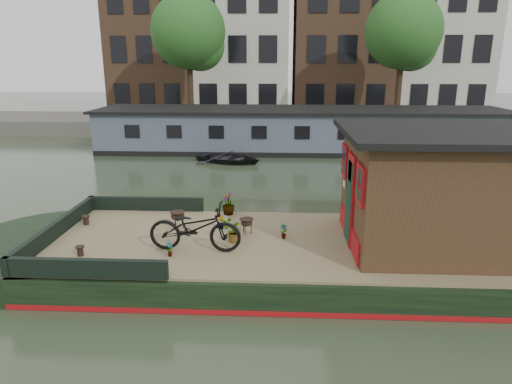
{
  "coord_description": "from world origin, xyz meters",
  "views": [
    {
      "loc": [
        -1.08,
        -9.16,
        4.35
      ],
      "look_at": [
        -1.57,
        0.5,
        1.59
      ],
      "focal_mm": 32.0,
      "sensor_mm": 36.0,
      "label": 1
    }
  ],
  "objects_px": {
    "cabin": "(438,188)",
    "brazier_front": "(178,220)",
    "potted_plant_a": "(284,231)",
    "dinghy": "(229,155)",
    "brazier_rear": "(247,226)",
    "bicycle": "(195,228)"
  },
  "relations": [
    {
      "from": "bicycle",
      "to": "brazier_front",
      "type": "height_order",
      "value": "bicycle"
    },
    {
      "from": "bicycle",
      "to": "potted_plant_a",
      "type": "xyz_separation_m",
      "value": [
        1.79,
        0.75,
        -0.32
      ]
    },
    {
      "from": "brazier_rear",
      "to": "dinghy",
      "type": "height_order",
      "value": "brazier_rear"
    },
    {
      "from": "brazier_front",
      "to": "brazier_rear",
      "type": "xyz_separation_m",
      "value": [
        1.61,
        -0.3,
        -0.02
      ]
    },
    {
      "from": "dinghy",
      "to": "potted_plant_a",
      "type": "bearing_deg",
      "value": -145.83
    },
    {
      "from": "potted_plant_a",
      "to": "dinghy",
      "type": "distance_m",
      "value": 11.04
    },
    {
      "from": "brazier_front",
      "to": "dinghy",
      "type": "xyz_separation_m",
      "value": [
        0.06,
        10.24,
        -0.53
      ]
    },
    {
      "from": "cabin",
      "to": "potted_plant_a",
      "type": "xyz_separation_m",
      "value": [
        -3.14,
        0.13,
        -1.06
      ]
    },
    {
      "from": "cabin",
      "to": "potted_plant_a",
      "type": "relative_size",
      "value": 11.86
    },
    {
      "from": "brazier_front",
      "to": "brazier_rear",
      "type": "height_order",
      "value": "brazier_front"
    },
    {
      "from": "cabin",
      "to": "brazier_front",
      "type": "height_order",
      "value": "cabin"
    },
    {
      "from": "brazier_front",
      "to": "cabin",
      "type": "bearing_deg",
      "value": -6.76
    },
    {
      "from": "potted_plant_a",
      "to": "cabin",
      "type": "bearing_deg",
      "value": -2.37
    },
    {
      "from": "bicycle",
      "to": "brazier_rear",
      "type": "xyz_separation_m",
      "value": [
        0.97,
        0.97,
        -0.31
      ]
    },
    {
      "from": "potted_plant_a",
      "to": "brazier_rear",
      "type": "distance_m",
      "value": 0.85
    },
    {
      "from": "potted_plant_a",
      "to": "bicycle",
      "type": "bearing_deg",
      "value": -157.41
    },
    {
      "from": "bicycle",
      "to": "brazier_rear",
      "type": "height_order",
      "value": "bicycle"
    },
    {
      "from": "cabin",
      "to": "bicycle",
      "type": "distance_m",
      "value": 5.03
    },
    {
      "from": "cabin",
      "to": "dinghy",
      "type": "relative_size",
      "value": 1.32
    },
    {
      "from": "cabin",
      "to": "dinghy",
      "type": "xyz_separation_m",
      "value": [
        -5.51,
        10.9,
        -1.56
      ]
    },
    {
      "from": "potted_plant_a",
      "to": "dinghy",
      "type": "relative_size",
      "value": 0.11
    },
    {
      "from": "bicycle",
      "to": "cabin",
      "type": "bearing_deg",
      "value": -79.94
    }
  ]
}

